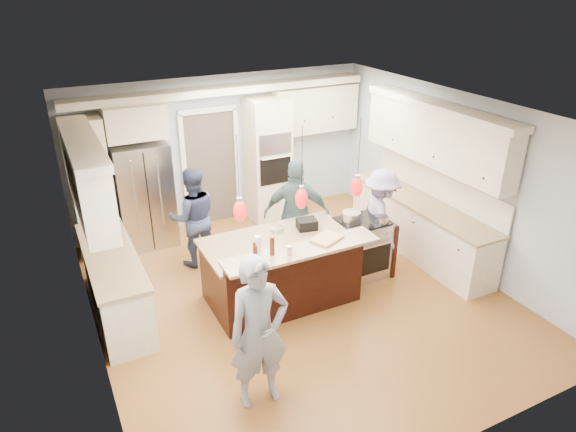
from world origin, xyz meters
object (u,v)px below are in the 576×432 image
at_px(refrigerator, 144,195).
at_px(island_range, 361,247).
at_px(kitchen_island, 281,270).
at_px(person_far_left, 193,217).
at_px(person_bar_end, 259,333).

distance_m(refrigerator, island_range, 3.71).
xyz_separation_m(kitchen_island, person_far_left, (-0.78, 1.53, 0.33)).
bearing_deg(refrigerator, person_far_left, -63.27).
distance_m(kitchen_island, island_range, 1.41).
xyz_separation_m(refrigerator, island_range, (2.71, -2.49, -0.44)).
xyz_separation_m(island_range, person_bar_end, (-2.45, -1.70, 0.43)).
height_order(island_range, person_far_left, person_far_left).
relative_size(island_range, person_far_left, 0.56).
bearing_deg(kitchen_island, person_bar_end, -122.74).
xyz_separation_m(kitchen_island, island_range, (1.41, 0.08, -0.03)).
distance_m(kitchen_island, person_bar_end, 1.97).
bearing_deg(person_bar_end, person_far_left, 88.78).
relative_size(refrigerator, kitchen_island, 0.86).
relative_size(kitchen_island, person_far_left, 1.29).
height_order(refrigerator, person_far_left, refrigerator).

